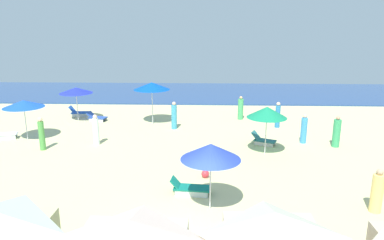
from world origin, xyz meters
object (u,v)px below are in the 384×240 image
(beachgoer_1, at_px, (96,131))
(umbrella_2, at_px, (211,152))
(beachgoer_3, at_px, (174,116))
(beachgoer_7, at_px, (241,109))
(umbrella_0, at_px, (152,86))
(beachgoer_5, at_px, (337,133))
(lounge_chair_3_0, at_px, (263,140))
(beachgoer_2, at_px, (377,192))
(lounge_chair_2_0, at_px, (190,188))
(umbrella_3, at_px, (267,112))
(umbrella_4, at_px, (76,90))
(lounge_chair_4_1, at_px, (79,112))
(beachgoer_0, at_px, (304,130))
(beachgoer_6, at_px, (42,134))
(beach_ball_0, at_px, (205,174))
(beachgoer_4, at_px, (278,115))
(lounge_chair_4_0, at_px, (97,117))
(umbrella_1, at_px, (23,104))
(lounge_chair_1_0, at_px, (4,134))

(beachgoer_1, bearing_deg, umbrella_2, 126.26)
(umbrella_2, xyz_separation_m, beachgoer_3, (-2.11, 10.11, -1.32))
(beachgoer_7, bearing_deg, umbrella_0, 66.36)
(beachgoer_1, distance_m, beachgoer_3, 5.12)
(beachgoer_5, bearing_deg, lounge_chair_3_0, 120.38)
(beachgoer_2, relative_size, beachgoer_3, 0.91)
(beachgoer_2, relative_size, beachgoer_5, 0.94)
(umbrella_2, relative_size, lounge_chair_2_0, 1.55)
(umbrella_3, xyz_separation_m, lounge_chair_3_0, (0.14, 1.51, -1.91))
(umbrella_2, bearing_deg, umbrella_3, 63.54)
(umbrella_0, xyz_separation_m, umbrella_4, (-5.17, 0.53, -0.41))
(lounge_chair_3_0, distance_m, lounge_chair_4_1, 13.55)
(beachgoer_0, height_order, beachgoer_5, beachgoer_5)
(umbrella_2, height_order, lounge_chair_4_1, umbrella_2)
(beachgoer_5, height_order, beachgoer_6, beachgoer_6)
(umbrella_3, height_order, lounge_chair_3_0, umbrella_3)
(beachgoer_2, bearing_deg, beachgoer_1, 87.90)
(umbrella_3, distance_m, beachgoer_2, 6.49)
(umbrella_2, relative_size, beach_ball_0, 7.28)
(umbrella_2, xyz_separation_m, beachgoer_1, (-6.06, 6.85, -1.34))
(beachgoer_4, distance_m, beachgoer_5, 4.40)
(umbrella_0, bearing_deg, beachgoer_4, -4.29)
(lounge_chair_4_0, bearing_deg, lounge_chair_3_0, -101.53)
(umbrella_0, distance_m, beachgoer_5, 11.40)
(beachgoer_1, height_order, beachgoer_6, beachgoer_6)
(beachgoer_5, bearing_deg, umbrella_3, 141.73)
(umbrella_4, xyz_separation_m, beachgoer_5, (15.58, -4.84, -1.32))
(umbrella_0, distance_m, beachgoer_1, 5.34)
(umbrella_1, height_order, beachgoer_7, umbrella_1)
(lounge_chair_4_0, distance_m, beachgoer_2, 17.76)
(beachgoer_6, height_order, beach_ball_0, beachgoer_6)
(umbrella_4, relative_size, beachgoer_6, 1.30)
(lounge_chair_2_0, bearing_deg, umbrella_2, -139.85)
(umbrella_3, bearing_deg, beachgoer_6, 178.72)
(lounge_chair_4_1, relative_size, beachgoer_3, 0.85)
(lounge_chair_4_1, bearing_deg, umbrella_1, 164.14)
(beachgoer_3, bearing_deg, lounge_chair_3_0, -125.77)
(umbrella_3, distance_m, beach_ball_0, 4.67)
(umbrella_0, xyz_separation_m, beach_ball_0, (3.47, -8.60, -2.34))
(beachgoer_0, bearing_deg, beachgoer_4, 24.97)
(lounge_chair_2_0, distance_m, beachgoer_6, 9.20)
(beachgoer_7, bearing_deg, lounge_chair_4_0, 58.06)
(lounge_chair_3_0, bearing_deg, beachgoer_2, -133.97)
(lounge_chair_4_0, relative_size, beachgoer_3, 0.81)
(umbrella_2, bearing_deg, beachgoer_0, 55.42)
(beachgoer_0, height_order, beachgoer_6, beachgoer_6)
(umbrella_1, height_order, beachgoer_3, umbrella_1)
(beachgoer_2, bearing_deg, beachgoer_4, 34.96)
(umbrella_1, xyz_separation_m, beach_ball_0, (10.09, -4.93, -1.90))
(umbrella_2, bearing_deg, lounge_chair_1_0, 146.63)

